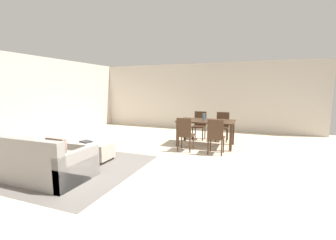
% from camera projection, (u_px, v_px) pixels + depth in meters
% --- Properties ---
extents(ground_plane, '(10.80, 10.80, 0.00)m').
position_uv_depth(ground_plane, '(152.00, 169.00, 4.79)').
color(ground_plane, beige).
extents(wall_back, '(9.00, 0.12, 2.70)m').
position_uv_depth(wall_back, '(202.00, 97.00, 9.23)').
color(wall_back, beige).
rests_on(wall_back, ground_plane).
extents(wall_left, '(0.12, 11.00, 2.70)m').
position_uv_depth(wall_left, '(20.00, 100.00, 6.62)').
color(wall_left, beige).
rests_on(wall_left, ground_plane).
extents(area_rug, '(3.00, 2.80, 0.01)m').
position_uv_depth(area_rug, '(69.00, 167.00, 4.86)').
color(area_rug, slate).
rests_on(area_rug, ground_plane).
extents(couch, '(2.03, 1.00, 0.86)m').
position_uv_depth(couch, '(37.00, 163.00, 4.27)').
color(couch, gray).
rests_on(couch, ground_plane).
extents(ottoman_table, '(0.96, 0.54, 0.43)m').
position_uv_depth(ottoman_table, '(92.00, 150.00, 5.33)').
color(ottoman_table, '#B7AD9E').
rests_on(ottoman_table, ground_plane).
extents(dining_table, '(1.63, 0.90, 0.76)m').
position_uv_depth(dining_table, '(206.00, 123.00, 6.63)').
color(dining_table, '#422B1C').
rests_on(dining_table, ground_plane).
extents(dining_chair_near_left, '(0.41, 0.41, 0.92)m').
position_uv_depth(dining_chair_near_left, '(185.00, 132.00, 6.03)').
color(dining_chair_near_left, '#422B1C').
rests_on(dining_chair_near_left, ground_plane).
extents(dining_chair_near_right, '(0.41, 0.41, 0.92)m').
position_uv_depth(dining_chair_near_right, '(216.00, 135.00, 5.73)').
color(dining_chair_near_right, '#422B1C').
rests_on(dining_chair_near_right, ground_plane).
extents(dining_chair_far_left, '(0.41, 0.41, 0.92)m').
position_uv_depth(dining_chair_far_left, '(200.00, 124.00, 7.55)').
color(dining_chair_far_left, '#422B1C').
rests_on(dining_chair_far_left, ground_plane).
extents(dining_chair_far_right, '(0.40, 0.40, 0.92)m').
position_uv_depth(dining_chair_far_right, '(222.00, 125.00, 7.31)').
color(dining_chair_far_right, '#422B1C').
rests_on(dining_chair_far_right, ground_plane).
extents(vase_centerpiece, '(0.08, 0.08, 0.20)m').
position_uv_depth(vase_centerpiece, '(204.00, 117.00, 6.59)').
color(vase_centerpiece, slate).
rests_on(vase_centerpiece, dining_table).
extents(book_on_ottoman, '(0.30, 0.26, 0.03)m').
position_uv_depth(book_on_ottoman, '(86.00, 142.00, 5.32)').
color(book_on_ottoman, '#333338').
rests_on(book_on_ottoman, ottoman_table).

